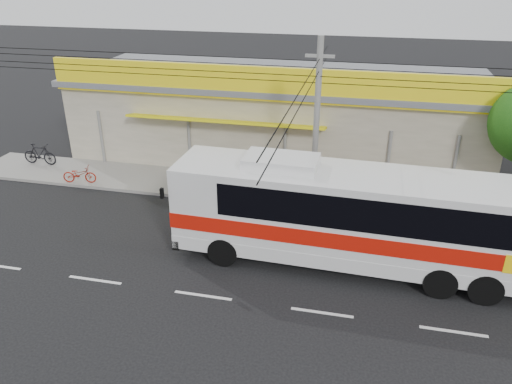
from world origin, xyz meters
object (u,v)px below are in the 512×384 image
coach_bus (361,213)px  utility_pole (319,71)px  motorbike_dark (40,154)px  motorbike_red (79,174)px

coach_bus → utility_pole: size_ratio=0.38×
motorbike_dark → utility_pole: (14.97, -2.21, 5.57)m
coach_bus → utility_pole: utility_pole is taller
motorbike_red → utility_pole: bearing=-103.0°
motorbike_dark → utility_pole: size_ratio=0.06×
coach_bus → motorbike_red: 14.40m
motorbike_red → motorbike_dark: bearing=52.5°
motorbike_dark → motorbike_red: bearing=-116.4°
motorbike_red → motorbike_dark: (-3.36, 1.71, 0.14)m
coach_bus → motorbike_red: (-13.70, 4.15, -1.56)m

